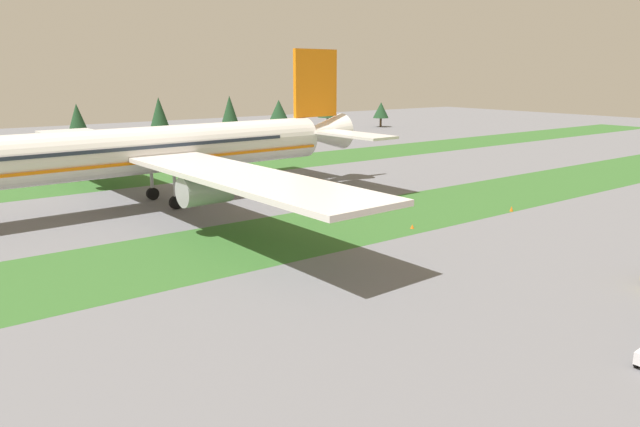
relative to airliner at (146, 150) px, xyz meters
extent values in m
cube|color=#336028|center=(11.16, -22.41, -7.39)|extent=(320.00, 16.31, 0.01)
cube|color=#336028|center=(11.16, 22.21, -7.39)|extent=(320.00, 16.31, 0.01)
cylinder|color=silver|center=(-2.42, -0.10, -0.01)|extent=(56.90, 8.37, 6.03)
cone|color=silver|center=(28.67, 1.19, 0.45)|extent=(9.91, 6.13, 5.73)
cube|color=orange|center=(-2.42, -0.10, -1.06)|extent=(55.53, 8.43, 0.36)
cube|color=#283342|center=(-5.87, -0.24, 0.75)|extent=(50.00, 8.15, 0.44)
cube|color=silver|center=(1.95, -21.97, -0.61)|extent=(10.55, 38.37, 0.54)
cylinder|color=#A3A3A8|center=(0.36, -16.33, -2.60)|extent=(5.66, 3.54, 3.32)
cube|color=silver|center=(0.13, 22.06, -0.61)|extent=(10.55, 38.37, 0.54)
cylinder|color=#A3A3A8|center=(-0.99, 16.30, -2.60)|extent=(5.66, 3.54, 3.32)
cube|color=silver|center=(28.34, -7.56, 0.90)|extent=(5.60, 14.03, 0.38)
cube|color=silver|center=(27.62, 9.87, 0.90)|extent=(5.60, 14.03, 0.38)
cube|color=orange|center=(27.98, 1.16, 8.14)|extent=(8.11, 0.99, 10.26)
cylinder|color=#A3A3A8|center=(2.18, -3.53, -3.73)|extent=(0.44, 0.44, 5.64)
cylinder|color=black|center=(2.18, -3.53, -6.55)|extent=(1.72, 0.66, 1.70)
cylinder|color=#A3A3A8|center=(1.89, 3.70, -3.73)|extent=(0.44, 0.44, 5.64)
cylinder|color=black|center=(1.89, 3.70, -6.55)|extent=(1.72, 0.66, 1.70)
cylinder|color=black|center=(7.45, -59.26, -7.10)|extent=(0.61, 0.23, 0.60)
cone|color=orange|center=(35.85, -30.19, -7.07)|extent=(0.44, 0.44, 0.67)
cone|color=orange|center=(19.68, -28.64, -7.17)|extent=(0.44, 0.44, 0.46)
cylinder|color=#4C3823|center=(9.22, 68.34, -5.78)|extent=(0.70, 0.70, 3.23)
cone|color=#1E4223|center=(9.22, 68.34, -0.61)|extent=(4.83, 4.83, 7.11)
cylinder|color=#4C3823|center=(29.51, 70.14, -5.49)|extent=(0.70, 0.70, 3.81)
cone|color=#1E4223|center=(29.51, 70.14, 0.14)|extent=(4.66, 4.66, 7.45)
cylinder|color=#4C3823|center=(49.14, 69.50, -5.74)|extent=(0.70, 0.70, 3.32)
cone|color=#1E4223|center=(49.14, 69.50, -0.12)|extent=(4.90, 4.90, 7.91)
cylinder|color=#4C3823|center=(66.56, 72.06, -5.90)|extent=(0.70, 0.70, 3.00)
cone|color=#1E4223|center=(66.56, 72.06, -1.12)|extent=(6.15, 6.15, 6.56)
cylinder|color=#4C3823|center=(85.38, 73.16, -5.60)|extent=(0.70, 0.70, 3.59)
cone|color=#1E4223|center=(85.38, 73.16, 0.49)|extent=(6.26, 6.26, 8.60)
cylinder|color=#4C3823|center=(103.46, 68.29, -5.95)|extent=(0.70, 0.70, 2.90)
cone|color=#1E4223|center=(103.46, 68.29, -1.98)|extent=(5.11, 5.11, 5.04)
camera|label=1|loc=(-26.53, -73.30, 9.67)|focal=32.66mm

